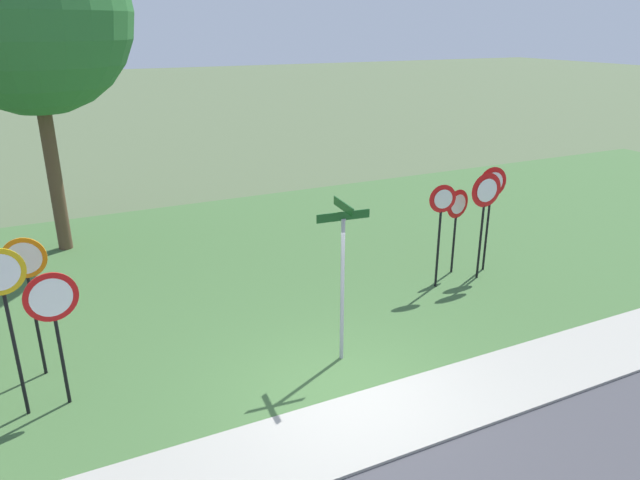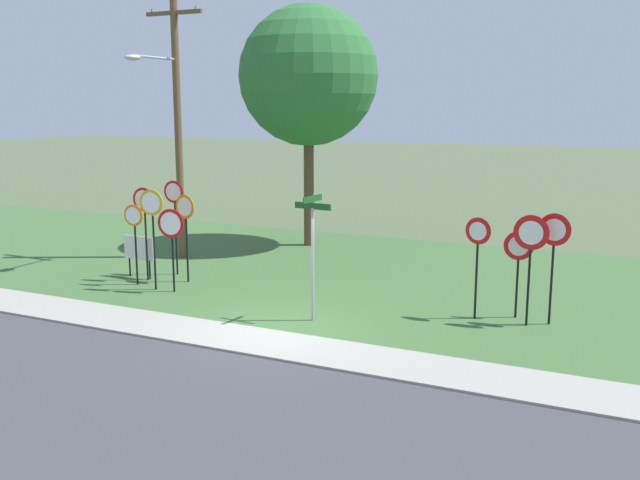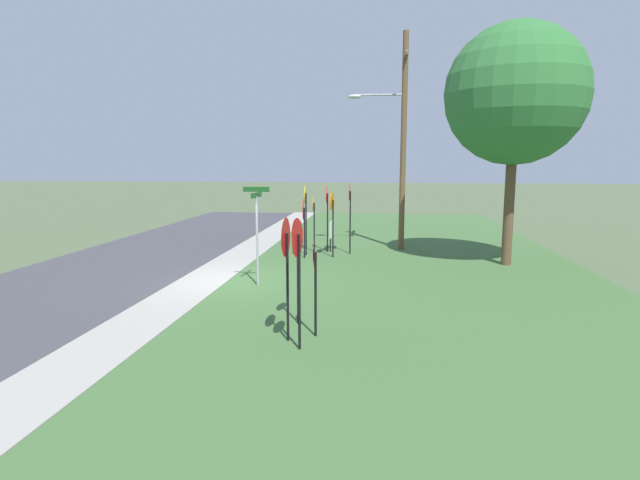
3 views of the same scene
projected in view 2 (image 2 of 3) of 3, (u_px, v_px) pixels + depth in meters
name	position (u px, v px, depth m)	size (l,w,h in m)	color
ground_plane	(275.00, 332.00, 16.10)	(160.00, 160.00, 0.00)	#4C5B3D
road_asphalt	(135.00, 414.00, 11.84)	(44.00, 6.40, 0.01)	#3D3D42
sidewalk_strip	(257.00, 341.00, 15.39)	(44.00, 1.60, 0.06)	#99968C
grass_median	(371.00, 275.00, 21.42)	(44.00, 12.00, 0.04)	#3D6033
stop_sign_near_left	(171.00, 232.00, 19.12)	(0.79, 0.13, 2.30)	black
stop_sign_near_right	(185.00, 219.00, 20.18)	(0.70, 0.13, 2.55)	black
stop_sign_far_left	(144.00, 214.00, 20.36)	(0.69, 0.11, 2.73)	black
stop_sign_far_center	(152.00, 217.00, 19.29)	(0.72, 0.12, 2.80)	black
stop_sign_far_right	(134.00, 228.00, 19.91)	(0.61, 0.11, 2.31)	black
stop_sign_center_tall	(174.00, 207.00, 21.06)	(0.66, 0.10, 2.85)	black
yield_sign_near_left	(554.00, 242.00, 16.18)	(0.75, 0.13, 2.62)	black
yield_sign_near_right	(531.00, 243.00, 16.09)	(0.81, 0.11, 2.60)	black
yield_sign_far_left	(477.00, 245.00, 16.65)	(0.64, 0.16, 2.46)	black
yield_sign_far_right	(518.00, 254.00, 16.79)	(0.70, 0.13, 2.12)	black
street_name_post	(313.00, 247.00, 16.53)	(0.96, 0.81, 2.99)	#9EA0A8
utility_pole	(174.00, 111.00, 22.87)	(2.10, 2.47, 8.99)	brown
notice_board	(139.00, 250.00, 20.90)	(1.10, 0.08, 1.25)	black
oak_tree_left	(308.00, 76.00, 24.83)	(4.90, 4.90, 8.50)	brown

